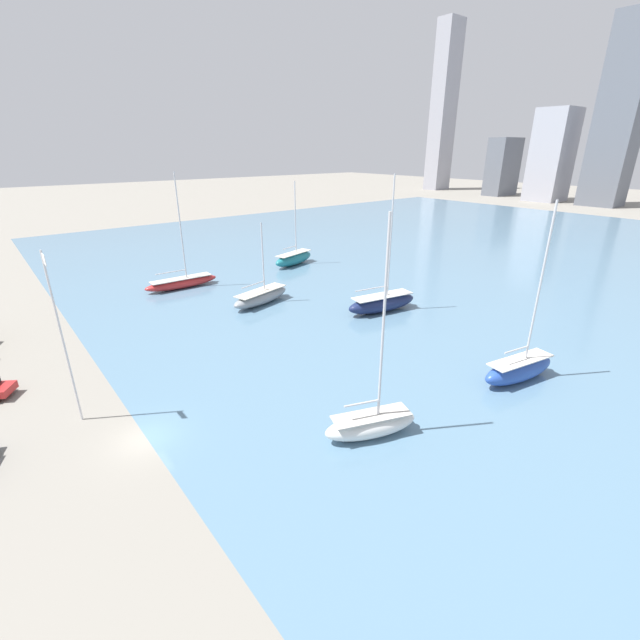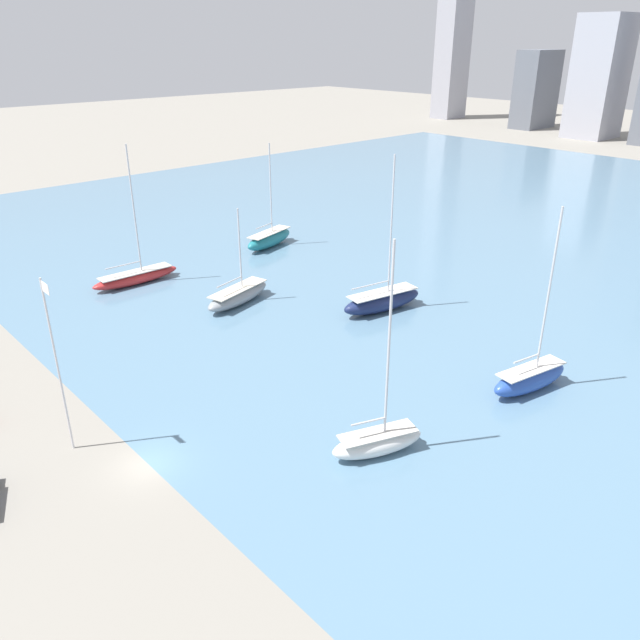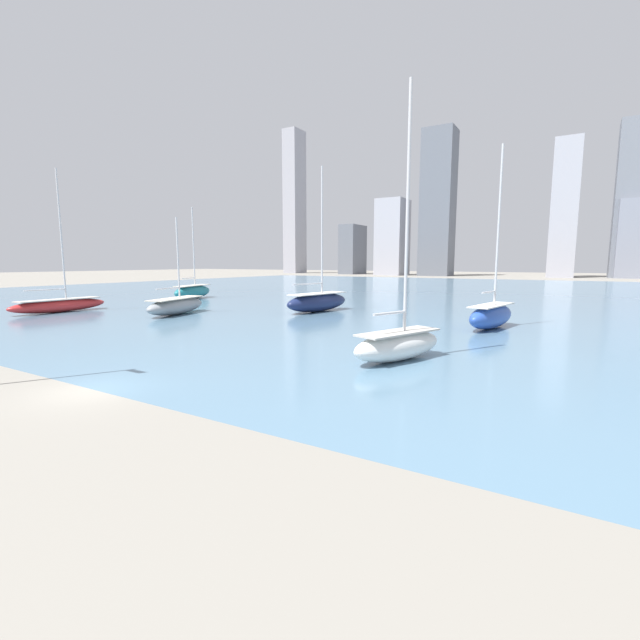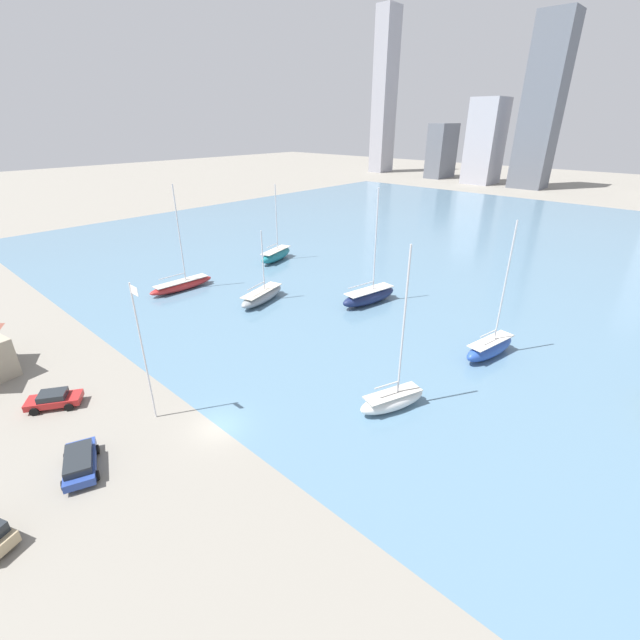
# 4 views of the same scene
# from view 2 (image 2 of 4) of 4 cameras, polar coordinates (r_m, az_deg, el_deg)

# --- Properties ---
(ground_plane) EXTENTS (500.00, 500.00, 0.00)m
(ground_plane) POSITION_cam_2_polar(r_m,az_deg,el_deg) (44.59, -15.40, -12.61)
(ground_plane) COLOR gray
(harbor_water) EXTENTS (180.00, 140.00, 0.00)m
(harbor_water) POSITION_cam_2_polar(r_m,az_deg,el_deg) (94.43, 25.31, 5.97)
(harbor_water) COLOR slate
(harbor_water) RESTS_ON ground_plane
(flag_pole) EXTENTS (1.24, 0.14, 12.70)m
(flag_pole) POSITION_cam_2_polar(r_m,az_deg,el_deg) (44.36, -22.92, -3.55)
(flag_pole) COLOR silver
(flag_pole) RESTS_ON ground_plane
(sailboat_blue) EXTENTS (3.53, 8.06, 15.12)m
(sailboat_blue) POSITION_cam_2_polar(r_m,az_deg,el_deg) (53.35, 18.66, -5.02)
(sailboat_blue) COLOR #284CA8
(sailboat_blue) RESTS_ON harbor_water
(sailboat_teal) EXTENTS (4.76, 9.36, 13.77)m
(sailboat_teal) POSITION_cam_2_polar(r_m,az_deg,el_deg) (86.03, -4.66, 7.42)
(sailboat_teal) COLOR #1E757F
(sailboat_teal) RESTS_ON harbor_water
(sailboat_gray) EXTENTS (4.69, 9.46, 10.28)m
(sailboat_gray) POSITION_cam_2_polar(r_m,az_deg,el_deg) (67.55, -7.49, 2.27)
(sailboat_gray) COLOR gray
(sailboat_gray) RESTS_ON harbor_water
(sailboat_red) EXTENTS (2.49, 10.49, 15.80)m
(sailboat_red) POSITION_cam_2_polar(r_m,az_deg,el_deg) (75.62, -16.48, 3.83)
(sailboat_red) COLOR #B72828
(sailboat_red) RESTS_ON harbor_water
(sailboat_white) EXTENTS (4.27, 7.01, 15.31)m
(sailboat_white) POSITION_cam_2_polar(r_m,az_deg,el_deg) (43.68, 5.29, -10.94)
(sailboat_white) COLOR white
(sailboat_white) RESTS_ON harbor_water
(sailboat_navy) EXTENTS (4.25, 9.83, 16.06)m
(sailboat_navy) POSITION_cam_2_polar(r_m,az_deg,el_deg) (65.46, 5.72, 1.80)
(sailboat_navy) COLOR #19234C
(sailboat_navy) RESTS_ON harbor_water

